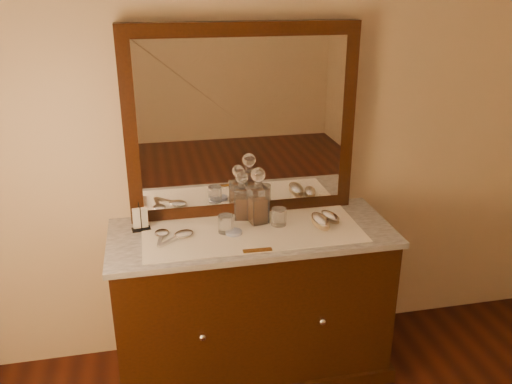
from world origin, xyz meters
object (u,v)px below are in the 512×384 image
(napkin_rack, at_px, (140,220))
(brush_far, at_px, (330,217))
(brush_near, at_px, (321,221))
(pin_dish, at_px, (234,232))
(mirror_frame, at_px, (242,123))
(decanter_left, at_px, (242,200))
(dresser_cabinet, at_px, (252,304))
(hand_mirror_inner, at_px, (181,235))
(hand_mirror_outer, at_px, (161,234))
(comb, at_px, (257,250))
(decanter_right, at_px, (258,202))

(napkin_rack, height_order, brush_far, napkin_rack)
(brush_near, height_order, brush_far, brush_near)
(pin_dish, bearing_deg, mirror_frame, 69.92)
(mirror_frame, bearing_deg, decanter_left, -104.02)
(mirror_frame, bearing_deg, pin_dish, -110.08)
(decanter_left, bearing_deg, dresser_cabinet, -81.58)
(brush_far, bearing_deg, hand_mirror_inner, -177.64)
(pin_dish, xyz_separation_m, decanter_left, (0.08, 0.18, 0.09))
(brush_near, distance_m, hand_mirror_outer, 0.81)
(mirror_frame, bearing_deg, comb, -92.43)
(comb, distance_m, decanter_left, 0.39)
(brush_near, bearing_deg, napkin_rack, 170.51)
(dresser_cabinet, relative_size, decanter_left, 5.32)
(brush_far, bearing_deg, napkin_rack, 174.09)
(mirror_frame, distance_m, hand_mirror_outer, 0.70)
(hand_mirror_inner, bearing_deg, brush_near, -1.45)
(brush_near, bearing_deg, pin_dish, 179.97)
(pin_dish, xyz_separation_m, hand_mirror_outer, (-0.35, 0.05, 0.00))
(decanter_left, height_order, brush_near, decanter_left)
(pin_dish, xyz_separation_m, napkin_rack, (-0.45, 0.15, 0.04))
(decanter_left, relative_size, hand_mirror_outer, 1.39)
(decanter_right, xyz_separation_m, hand_mirror_inner, (-0.41, -0.09, -0.11))
(hand_mirror_outer, bearing_deg, dresser_cabinet, -3.34)
(mirror_frame, relative_size, pin_dish, 14.39)
(brush_far, bearing_deg, mirror_frame, 152.83)
(dresser_cabinet, distance_m, napkin_rack, 0.75)
(dresser_cabinet, relative_size, brush_near, 7.75)
(napkin_rack, xyz_separation_m, decanter_right, (0.60, -0.04, 0.06))
(dresser_cabinet, xyz_separation_m, decanter_right, (0.05, 0.09, 0.56))
(decanter_right, bearing_deg, decanter_left, 136.62)
(pin_dish, xyz_separation_m, brush_near, (0.45, -0.00, 0.02))
(decanter_right, distance_m, hand_mirror_inner, 0.43)
(hand_mirror_outer, bearing_deg, decanter_left, 16.48)
(hand_mirror_inner, bearing_deg, hand_mirror_outer, 160.63)
(dresser_cabinet, relative_size, hand_mirror_outer, 7.39)
(decanter_right, relative_size, hand_mirror_inner, 1.49)
(brush_near, distance_m, hand_mirror_inner, 0.72)
(dresser_cabinet, bearing_deg, mirror_frame, 90.00)
(comb, relative_size, napkin_rack, 0.99)
(dresser_cabinet, height_order, comb, comb)
(dresser_cabinet, distance_m, decanter_left, 0.57)
(dresser_cabinet, relative_size, decanter_right, 4.64)
(hand_mirror_outer, bearing_deg, mirror_frame, 25.75)
(napkin_rack, xyz_separation_m, decanter_left, (0.53, 0.03, 0.05))
(mirror_frame, bearing_deg, brush_near, -37.14)
(dresser_cabinet, bearing_deg, hand_mirror_inner, -178.96)
(brush_near, bearing_deg, decanter_left, 154.78)
(decanter_right, xyz_separation_m, brush_near, (0.31, -0.11, -0.09))
(decanter_right, relative_size, brush_near, 1.67)
(decanter_right, height_order, hand_mirror_inner, decanter_right)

